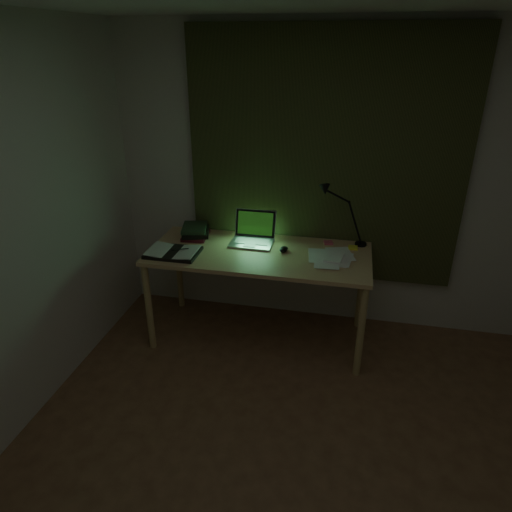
{
  "coord_description": "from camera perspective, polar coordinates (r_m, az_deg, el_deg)",
  "views": [
    {
      "loc": [
        0.22,
        -1.69,
        2.31
      ],
      "look_at": [
        -0.44,
        1.42,
        0.82
      ],
      "focal_mm": 32.0,
      "sensor_mm": 36.0,
      "label": 1
    }
  ],
  "objects": [
    {
      "name": "loose_papers",
      "position": [
        3.57,
        9.0,
        -0.06
      ],
      "size": [
        0.32,
        0.34,
        0.02
      ],
      "primitive_type": null,
      "rotation": [
        0.0,
        0.0,
        0.06
      ],
      "color": "white",
      "rests_on": "desk"
    },
    {
      "name": "sticky_yellow",
      "position": [
        3.76,
        12.03,
        1.03
      ],
      "size": [
        0.08,
        0.08,
        0.02
      ],
      "primitive_type": "cube",
      "rotation": [
        0.0,
        0.0,
        0.04
      ],
      "color": "#FFFB35",
      "rests_on": "desk"
    },
    {
      "name": "desk_lamp",
      "position": [
        3.75,
        13.32,
        4.93
      ],
      "size": [
        0.38,
        0.32,
        0.51
      ],
      "primitive_type": null,
      "rotation": [
        0.0,
        0.0,
        -0.17
      ],
      "color": "black",
      "rests_on": "desk"
    },
    {
      "name": "desk",
      "position": [
        3.81,
        0.38,
        -4.97
      ],
      "size": [
        1.75,
        0.77,
        0.8
      ],
      "primitive_type": null,
      "color": "tan",
      "rests_on": "floor"
    },
    {
      "name": "open_textbook",
      "position": [
        3.64,
        -10.32,
        0.5
      ],
      "size": [
        0.41,
        0.29,
        0.03
      ],
      "primitive_type": null,
      "rotation": [
        0.0,
        0.0,
        -0.01
      ],
      "color": "silver",
      "rests_on": "desk"
    },
    {
      "name": "curtain",
      "position": [
        3.76,
        8.5,
        11.63
      ],
      "size": [
        2.2,
        0.06,
        2.0
      ],
      "primitive_type": "cube",
      "color": "#2F351A",
      "rests_on": "wall_back"
    },
    {
      "name": "sticky_pink",
      "position": [
        3.82,
        9.02,
        1.66
      ],
      "size": [
        0.08,
        0.08,
        0.02
      ],
      "primitive_type": "cube",
      "rotation": [
        0.0,
        0.0,
        0.22
      ],
      "color": "#EF5D75",
      "rests_on": "desk"
    },
    {
      "name": "mouse",
      "position": [
        3.63,
        3.48,
        0.85
      ],
      "size": [
        0.08,
        0.11,
        0.04
      ],
      "primitive_type": "ellipsoid",
      "rotation": [
        0.0,
        0.0,
        -0.19
      ],
      "color": "black",
      "rests_on": "desk"
    },
    {
      "name": "wall_back",
      "position": [
        3.85,
        8.36,
        8.87
      ],
      "size": [
        3.5,
        0.0,
        2.5
      ],
      "primitive_type": "cube",
      "color": "silver",
      "rests_on": "ground"
    },
    {
      "name": "floor",
      "position": [
        2.87,
        3.1,
        -28.49
      ],
      "size": [
        3.5,
        4.0,
        0.0
      ],
      "primitive_type": "cube",
      "color": "brown",
      "rests_on": "ground"
    },
    {
      "name": "book_stack",
      "position": [
        3.92,
        -7.56,
        3.11
      ],
      "size": [
        0.25,
        0.29,
        0.11
      ],
      "primitive_type": null,
      "rotation": [
        0.0,
        0.0,
        0.12
      ],
      "color": "silver",
      "rests_on": "desk"
    },
    {
      "name": "laptop",
      "position": [
        3.72,
        -0.57,
        3.24
      ],
      "size": [
        0.35,
        0.39,
        0.25
      ],
      "primitive_type": null,
      "rotation": [
        0.0,
        0.0,
        -0.01
      ],
      "color": "#BCBDC2",
      "rests_on": "desk"
    }
  ]
}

